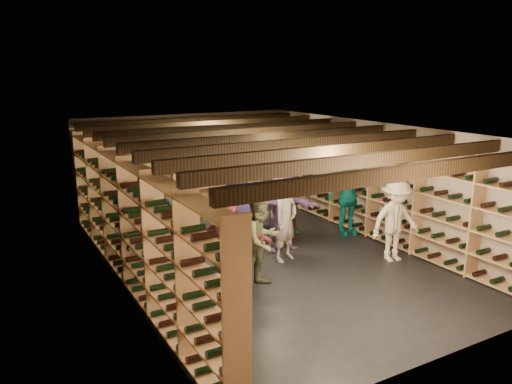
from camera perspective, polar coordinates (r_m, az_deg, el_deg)
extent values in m
plane|color=black|center=(9.54, 1.31, -7.39)|extent=(8.00, 8.00, 0.00)
cube|color=tan|center=(12.71, -7.91, 3.43)|extent=(5.50, 0.02, 2.40)
cube|color=tan|center=(6.25, 20.61, -8.10)|extent=(5.50, 0.02, 2.40)
cube|color=tan|center=(8.17, -15.49, -2.65)|extent=(0.02, 8.00, 2.40)
cube|color=tan|center=(10.81, 13.99, 1.36)|extent=(0.02, 8.00, 2.40)
cube|color=#BFB7A3|center=(8.97, 1.39, 7.09)|extent=(5.50, 8.00, 0.01)
cube|color=black|center=(6.27, 17.96, 2.30)|extent=(5.40, 0.12, 0.18)
cube|color=black|center=(6.88, 12.64, 3.59)|extent=(5.40, 0.12, 0.18)
cube|color=black|center=(7.55, 8.21, 4.64)|extent=(5.40, 0.12, 0.18)
cube|color=black|center=(8.25, 4.50, 5.50)|extent=(5.40, 0.12, 0.18)
cube|color=black|center=(8.98, 1.38, 6.20)|extent=(5.40, 0.12, 0.18)
cube|color=black|center=(9.74, -1.26, 6.78)|extent=(5.40, 0.12, 0.18)
cube|color=black|center=(10.51, -3.53, 7.26)|extent=(5.40, 0.12, 0.18)
cube|color=black|center=(11.30, -5.49, 7.67)|extent=(5.40, 0.12, 0.18)
cube|color=black|center=(12.10, -7.19, 8.01)|extent=(5.40, 0.12, 0.18)
cube|color=tan|center=(8.25, -14.23, -3.33)|extent=(0.32, 7.50, 2.15)
cube|color=tan|center=(10.72, 13.24, 0.61)|extent=(0.32, 7.50, 2.15)
cube|color=tan|center=(12.58, -7.61, 2.75)|extent=(4.70, 0.30, 2.15)
cube|color=tan|center=(10.87, 0.63, -4.25)|extent=(0.52, 0.35, 0.17)
cube|color=tan|center=(10.82, 0.63, -3.40)|extent=(0.52, 0.35, 0.17)
cube|color=tan|center=(10.77, 0.63, -2.53)|extent=(0.52, 0.35, 0.17)
cube|color=tan|center=(10.73, -0.75, -4.49)|extent=(0.54, 0.39, 0.17)
cube|color=tan|center=(10.68, -0.75, -3.62)|extent=(0.54, 0.39, 0.17)
cube|color=tan|center=(10.63, -0.76, -2.75)|extent=(0.54, 0.39, 0.17)
cube|color=tan|center=(11.91, -4.69, -2.69)|extent=(0.59, 0.51, 0.17)
imported|color=black|center=(8.45, -11.75, -3.64)|extent=(0.98, 0.69, 1.91)
imported|color=black|center=(8.03, -8.30, -5.14)|extent=(0.72, 0.59, 1.71)
imported|color=brown|center=(8.01, 0.57, -5.61)|extent=(0.91, 0.81, 1.56)
imported|color=beige|center=(9.46, 15.67, -3.16)|extent=(1.06, 0.69, 1.54)
imported|color=#107770|center=(10.77, 10.42, -0.60)|extent=(0.99, 0.49, 1.63)
imported|color=maroon|center=(7.95, -3.37, -5.84)|extent=(1.50, 1.02, 1.55)
imported|color=#251F4A|center=(8.98, -2.16, -2.98)|extent=(0.92, 0.67, 1.71)
imported|color=gray|center=(9.16, 3.37, -3.23)|extent=(0.65, 0.53, 1.54)
imported|color=#432016|center=(10.19, 4.13, -1.68)|extent=(0.82, 0.70, 1.48)
imported|color=#AEA69E|center=(9.48, -1.73, -1.72)|extent=(1.21, 0.73, 1.82)
imported|color=#274B3A|center=(10.70, 3.85, -0.52)|extent=(0.99, 0.51, 1.63)
imported|color=#825B93|center=(9.68, 3.04, -2.15)|extent=(1.50, 0.56, 1.59)
imported|color=#2E2F33|center=(10.69, 0.90, -0.38)|extent=(0.91, 0.69, 1.67)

